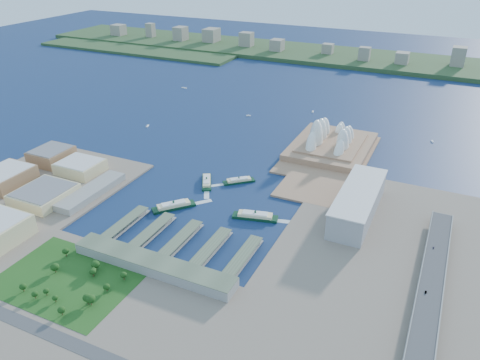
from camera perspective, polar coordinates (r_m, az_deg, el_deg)
The scene contains 25 objects.
ground at distance 645.29m, azimuth -4.74°, elevation -3.88°, with size 3000.00×3000.00×0.00m, color #0F2248.
west_land at distance 728.25m, azimuth -26.47°, elevation -2.91°, with size 220.00×390.00×3.00m, color #796B5D.
south_land at distance 510.37m, azimuth -16.80°, elevation -14.77°, with size 720.00×180.00×3.00m, color #796B5D.
east_land at distance 541.11m, azimuth 15.62°, elevation -11.78°, with size 240.00×500.00×3.00m, color #796B5D.
peninsula at distance 824.83m, azimuth 10.83°, elevation 3.15°, with size 135.00×220.00×3.00m, color #997153.
far_shore at distance 1517.09m, azimuth 14.33°, elevation 14.18°, with size 2200.00×260.00×12.00m, color #2D4926.
opera_house at distance 831.60m, azimuth 11.22°, elevation 5.60°, with size 134.00×180.00×58.00m, color white, non-canonical shape.
toaster_building at distance 642.95m, azimuth 14.17°, elevation -2.71°, with size 45.00×155.00×35.00m, color gray.
expressway at distance 527.35m, azimuth 22.03°, elevation -13.14°, with size 26.00×340.00×11.85m, color gray, non-canonical shape.
west_buildings at distance 740.01m, azimuth -24.70°, elevation -0.70°, with size 200.00×280.00×27.00m, color #8F6847, non-canonical shape.
ferry_wharves at distance 583.23m, azimuth -7.20°, elevation -7.25°, with size 184.00×90.00×9.30m, color #505D46, non-canonical shape.
terminal_building at distance 540.83m, azimuth -10.51°, elevation -10.12°, with size 200.00×28.00×12.00m, color gray.
park at distance 550.10m, azimuth -20.40°, elevation -10.64°, with size 150.00×110.00×16.00m, color #194714, non-canonical shape.
far_skyline at distance 1490.93m, azimuth 14.32°, elevation 15.28°, with size 1900.00×140.00×55.00m, color gray, non-canonical shape.
ferry_a at distance 715.53m, azimuth -4.09°, elevation -0.03°, with size 13.44×52.82×9.99m, color #0C321B, non-canonical shape.
ferry_b at distance 716.57m, azimuth -0.13°, elevation 0.05°, with size 12.49×49.07×9.28m, color #0C321B, non-canonical shape.
ferry_c at distance 655.13m, azimuth -8.10°, elevation -2.98°, with size 15.34×60.26×11.39m, color #0C321B, non-canonical shape.
ferry_d at distance 626.24m, azimuth 1.86°, elevation -4.23°, with size 15.49×60.87×11.51m, color #0C321B, non-canonical shape.
boat_a at distance 953.87m, azimuth -11.22°, elevation 6.49°, with size 3.15×12.60×2.43m, color white, non-canonical shape.
boat_b at distance 993.05m, azimuth 1.03°, elevation 7.87°, with size 3.19×9.12×2.46m, color white, non-canonical shape.
boat_c at distance 932.65m, azimuth 22.40°, elevation 4.39°, with size 2.98×10.23×2.30m, color white, non-canonical shape.
boat_d at distance 1194.83m, azimuth -6.82°, elevation 11.11°, with size 3.28×15.01×2.53m, color white, non-canonical shape.
boat_e at distance 1028.35m, azimuth 8.86°, elevation 8.25°, with size 3.34×10.50×2.58m, color white, non-canonical shape.
car_b at distance 522.24m, azimuth 21.71°, elevation -12.57°, with size 1.55×4.46×1.47m, color slate.
car_c at distance 591.15m, azimuth 22.52°, elevation -7.64°, with size 1.63×4.01×1.16m, color slate.
Camera 1 is at (281.89, -473.86, 335.26)m, focal length 35.00 mm.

